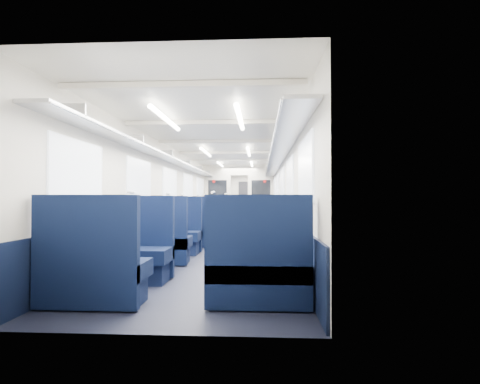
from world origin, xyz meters
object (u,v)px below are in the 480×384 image
Objects in this scene: seat_1 at (258,271)px; seat_12 at (202,223)px; seat_14 at (208,221)px; seat_6 at (174,235)px; seat_7 at (259,236)px; seat_3 at (259,255)px; seat_15 at (260,221)px; seat_24 at (227,212)px; seat_27 at (260,212)px; seat_20 at (222,215)px; seat_8 at (185,231)px; seat_26 at (229,212)px; seat_18 at (216,217)px; seat_0 at (92,271)px; seat_2 at (132,254)px; seat_19 at (260,217)px; seat_21 at (260,215)px; seat_23 at (260,214)px; seat_22 at (224,214)px; seat_25 at (260,213)px; seat_9 at (259,230)px; bulkhead at (239,194)px; seat_4 at (158,243)px; seat_5 at (259,244)px; seat_16 at (212,219)px; seat_17 at (260,219)px; end_door at (245,199)px; seat_13 at (260,224)px; seat_10 at (195,226)px.

seat_1 is 7.03m from seat_12.
seat_6 is at bearing -90.00° from seat_14.
seat_3 is at bearing -90.00° from seat_7.
seat_6 is 1.00× the size of seat_15.
seat_24 and seat_27 have the same top height.
seat_20 is at bearing 90.00° from seat_6.
seat_14 is at bearing -90.00° from seat_24.
seat_26 is at bearing 90.00° from seat_8.
seat_14 is 1.00× the size of seat_18.
seat_1 is (1.66, 0.08, 0.00)m from seat_0.
seat_7 is 3.76m from seat_12.
seat_2 and seat_19 have the same top height.
seat_23 is (0.00, 1.23, 0.00)m from seat_21.
seat_22 is (0.00, 9.93, 0.00)m from seat_6.
seat_25 is 2.11m from seat_26.
seat_9 is 9.94m from seat_25.
seat_8 is 8.96m from seat_22.
seat_4 is at bearing -95.34° from bulkhead.
seat_3 is at bearing -79.73° from seat_18.
seat_5 and seat_6 have the same top height.
seat_1 is 1.00× the size of seat_16.
seat_21 is at bearing -90.00° from seat_25.
seat_17 is at bearing 33.15° from seat_14.
seat_19 is 1.00× the size of seat_25.
seat_15 and seat_17 have the same top height.
seat_19 is (1.66, 8.09, 0.00)m from seat_4.
seat_12 is at bearing -115.17° from seat_19.
seat_21 is at bearing 90.00° from seat_15.
seat_6 is at bearing -96.15° from bulkhead.
seat_6 is 1.00× the size of seat_17.
seat_5 is at bearing 54.15° from seat_0.
seat_21 is at bearing 80.60° from seat_4.
seat_20 is at bearing 123.11° from bulkhead.
seat_21 is at bearing 63.23° from seat_16.
seat_14 is at bearing -90.00° from seat_20.
seat_9 is at bearing -52.94° from seat_12.
seat_12 is at bearing 105.98° from seat_3.
seat_3 is at bearing -85.31° from bulkhead.
seat_12 is at bearing 90.00° from seat_0.
seat_1 is at bearing -82.93° from seat_22.
seat_18 is 1.00× the size of seat_26.
seat_2 is 7.94m from seat_16.
seat_8 is (-0.83, -12.72, -0.65)m from end_door.
seat_24 is at bearing 103.99° from seat_15.
seat_6 is 1.00× the size of seat_16.
seat_4 is 1.00× the size of seat_18.
seat_13 is (1.66, 4.58, 0.00)m from seat_4.
seat_10 is 1.99m from seat_13.
seat_3 is 1.00× the size of seat_10.
seat_0 and seat_6 have the same top height.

